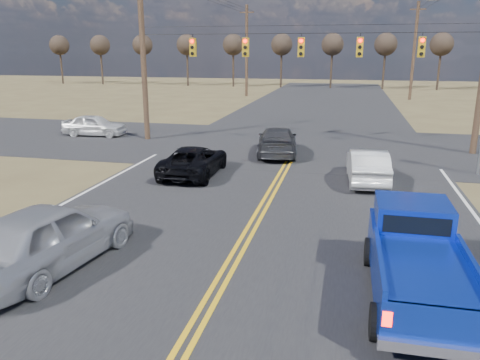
% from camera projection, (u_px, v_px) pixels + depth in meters
% --- Properties ---
extents(ground, '(160.00, 160.00, 0.00)m').
position_uv_depth(ground, '(198.00, 323.00, 9.15)').
color(ground, brown).
rests_on(ground, ground).
extents(road_main, '(14.00, 120.00, 0.02)m').
position_uv_depth(road_main, '(276.00, 185.00, 18.54)').
color(road_main, '#28282B').
rests_on(road_main, ground).
extents(road_cross, '(120.00, 12.00, 0.02)m').
position_uv_depth(road_cross, '(298.00, 146.00, 26.05)').
color(road_cross, '#28282B').
rests_on(road_cross, ground).
extents(signal_gantry, '(19.60, 4.83, 10.00)m').
position_uv_depth(signal_gantry, '(310.00, 52.00, 24.38)').
color(signal_gantry, '#473323').
rests_on(signal_gantry, ground).
extents(utility_poles, '(19.60, 58.32, 10.00)m').
position_uv_depth(utility_poles, '(299.00, 49.00, 23.71)').
color(utility_poles, '#473323').
rests_on(utility_poles, ground).
extents(treeline, '(87.00, 117.80, 7.40)m').
position_uv_depth(treeline, '(314.00, 42.00, 32.93)').
color(treeline, '#33261C').
rests_on(treeline, ground).
extents(pickup_truck, '(1.97, 4.88, 1.83)m').
position_uv_depth(pickup_truck, '(416.00, 259.00, 9.87)').
color(pickup_truck, black).
rests_on(pickup_truck, ground).
extents(silver_suv, '(2.65, 5.13, 1.67)m').
position_uv_depth(silver_suv, '(49.00, 235.00, 11.29)').
color(silver_suv, '#AAABB2').
rests_on(silver_suv, ground).
extents(black_suv, '(2.15, 4.53, 1.25)m').
position_uv_depth(black_suv, '(194.00, 161.00, 19.86)').
color(black_suv, black).
rests_on(black_suv, ground).
extents(white_car_queue, '(1.67, 4.22, 1.37)m').
position_uv_depth(white_car_queue, '(367.00, 166.00, 18.73)').
color(white_car_queue, silver).
rests_on(white_car_queue, ground).
extents(dgrey_car_queue, '(2.59, 5.03, 1.39)m').
position_uv_depth(dgrey_car_queue, '(277.00, 141.00, 23.69)').
color(dgrey_car_queue, '#39393E').
rests_on(dgrey_car_queue, ground).
extents(cross_car_west, '(1.81, 3.99, 1.33)m').
position_uv_depth(cross_car_west, '(94.00, 125.00, 28.95)').
color(cross_car_west, silver).
rests_on(cross_car_west, ground).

